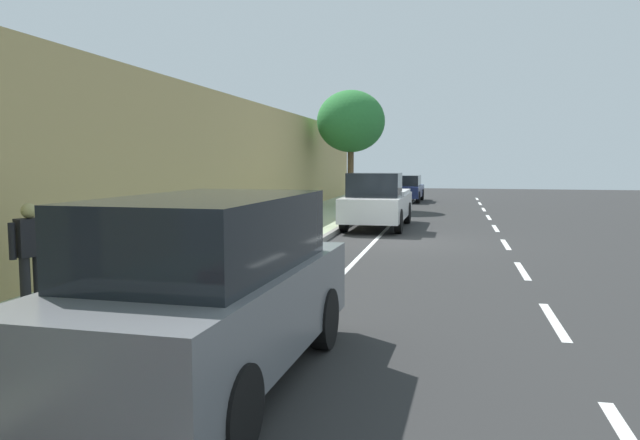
% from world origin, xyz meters
% --- Properties ---
extents(ground, '(70.58, 70.58, 0.00)m').
position_xyz_m(ground, '(0.00, 0.00, 0.00)').
color(ground, '#2C2C2C').
extents(sidewalk, '(3.12, 44.11, 0.16)m').
position_xyz_m(sidewalk, '(3.79, 0.00, 0.08)').
color(sidewalk, '#9CAB86').
rests_on(sidewalk, ground).
extents(curb_edge, '(0.16, 44.11, 0.16)m').
position_xyz_m(curb_edge, '(2.15, 0.00, 0.08)').
color(curb_edge, gray).
rests_on(curb_edge, ground).
extents(lane_stripe_centre, '(0.14, 44.20, 0.01)m').
position_xyz_m(lane_stripe_centre, '(-3.03, 0.04, 0.00)').
color(lane_stripe_centre, white).
rests_on(lane_stripe_centre, ground).
extents(lane_stripe_bike_edge, '(0.12, 44.11, 0.01)m').
position_xyz_m(lane_stripe_bike_edge, '(0.68, 0.00, 0.00)').
color(lane_stripe_bike_edge, white).
rests_on(lane_stripe_bike_edge, ground).
extents(building_facade, '(0.50, 44.11, 4.43)m').
position_xyz_m(building_facade, '(5.60, 0.00, 2.21)').
color(building_facade, tan).
rests_on(building_facade, ground).
extents(parked_sedan_dark_blue_nearest, '(1.93, 4.45, 1.52)m').
position_xyz_m(parked_sedan_dark_blue_nearest, '(1.11, -17.74, 0.75)').
color(parked_sedan_dark_blue_nearest, navy).
rests_on(parked_sedan_dark_blue_nearest, ground).
extents(parked_pickup_white_second, '(2.08, 5.33, 1.95)m').
position_xyz_m(parked_pickup_white_second, '(1.04, -3.50, 0.90)').
color(parked_pickup_white_second, white).
rests_on(parked_pickup_white_second, ground).
extents(parked_suv_grey_mid, '(2.09, 4.76, 1.99)m').
position_xyz_m(parked_suv_grey_mid, '(0.94, 11.85, 1.03)').
color(parked_suv_grey_mid, slate).
rests_on(parked_suv_grey_mid, ground).
extents(bicycle_at_curb, '(1.65, 0.64, 0.73)m').
position_xyz_m(bicycle_at_curb, '(1.68, 7.38, 0.36)').
color(bicycle_at_curb, black).
rests_on(bicycle_at_curb, ground).
extents(cyclist_with_backpack, '(0.48, 0.60, 1.73)m').
position_xyz_m(cyclist_with_backpack, '(1.91, 6.92, 1.05)').
color(cyclist_with_backpack, '#C6B284').
rests_on(cyclist_with_backpack, ground).
extents(street_tree_near_cyclist, '(3.29, 3.29, 5.59)m').
position_xyz_m(street_tree_near_cyclist, '(3.34, -11.50, 4.24)').
color(street_tree_near_cyclist, brown).
rests_on(street_tree_near_cyclist, sidewalk).
extents(pedestrian_on_phone, '(0.37, 0.57, 1.58)m').
position_xyz_m(pedestrian_on_phone, '(4.53, 10.00, 1.04)').
color(pedestrian_on_phone, black).
rests_on(pedestrian_on_phone, sidewalk).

